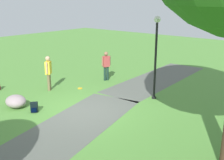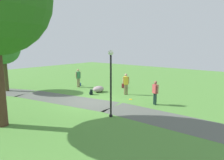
{
  "view_description": "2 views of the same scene",
  "coord_description": "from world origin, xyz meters",
  "px_view_note": "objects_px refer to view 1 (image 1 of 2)",
  "views": [
    {
      "loc": [
        7.3,
        7.53,
        4.35
      ],
      "look_at": [
        -0.19,
        1.29,
        1.49
      ],
      "focal_mm": 44.28,
      "sensor_mm": 36.0,
      "label": 1
    },
    {
      "loc": [
        -9.84,
        9.59,
        3.92
      ],
      "look_at": [
        -0.95,
        -1.22,
        1.48
      ],
      "focal_mm": 32.03,
      "sensor_mm": 36.0,
      "label": 2
    }
  ],
  "objects_px": {
    "passerby_on_path": "(48,71)",
    "frisbee_on_grass": "(80,88)",
    "lawn_boulder": "(16,101)",
    "man_near_boulder": "(106,64)",
    "lamp_post": "(156,49)",
    "backpack_by_boulder": "(34,107)"
  },
  "relations": [
    {
      "from": "lawn_boulder",
      "to": "frisbee_on_grass",
      "type": "relative_size",
      "value": 4.59
    },
    {
      "from": "passerby_on_path",
      "to": "frisbee_on_grass",
      "type": "distance_m",
      "value": 1.8
    },
    {
      "from": "passerby_on_path",
      "to": "frisbee_on_grass",
      "type": "xyz_separation_m",
      "value": [
        -1.13,
        0.99,
        -0.99
      ]
    },
    {
      "from": "lamp_post",
      "to": "man_near_boulder",
      "type": "relative_size",
      "value": 2.28
    },
    {
      "from": "lamp_post",
      "to": "lawn_boulder",
      "type": "xyz_separation_m",
      "value": [
        4.61,
        -3.88,
        -2.01
      ]
    },
    {
      "from": "passerby_on_path",
      "to": "frisbee_on_grass",
      "type": "bearing_deg",
      "value": 138.73
    },
    {
      "from": "lamp_post",
      "to": "man_near_boulder",
      "type": "bearing_deg",
      "value": -103.0
    },
    {
      "from": "lawn_boulder",
      "to": "man_near_boulder",
      "type": "height_order",
      "value": "man_near_boulder"
    },
    {
      "from": "lawn_boulder",
      "to": "passerby_on_path",
      "type": "xyz_separation_m",
      "value": [
        -2.33,
        -0.76,
        0.74
      ]
    },
    {
      "from": "lawn_boulder",
      "to": "frisbee_on_grass",
      "type": "distance_m",
      "value": 3.48
    },
    {
      "from": "passerby_on_path",
      "to": "frisbee_on_grass",
      "type": "height_order",
      "value": "passerby_on_path"
    },
    {
      "from": "lamp_post",
      "to": "passerby_on_path",
      "type": "bearing_deg",
      "value": -63.78
    },
    {
      "from": "man_near_boulder",
      "to": "passerby_on_path",
      "type": "distance_m",
      "value": 3.28
    },
    {
      "from": "lamp_post",
      "to": "lawn_boulder",
      "type": "height_order",
      "value": "lamp_post"
    },
    {
      "from": "lawn_boulder",
      "to": "man_near_boulder",
      "type": "xyz_separation_m",
      "value": [
        -5.44,
        0.28,
        0.67
      ]
    },
    {
      "from": "lawn_boulder",
      "to": "frisbee_on_grass",
      "type": "height_order",
      "value": "lawn_boulder"
    },
    {
      "from": "lawn_boulder",
      "to": "frisbee_on_grass",
      "type": "bearing_deg",
      "value": 176.11
    },
    {
      "from": "man_near_boulder",
      "to": "backpack_by_boulder",
      "type": "bearing_deg",
      "value": 8.06
    },
    {
      "from": "lamp_post",
      "to": "backpack_by_boulder",
      "type": "relative_size",
      "value": 9.21
    },
    {
      "from": "lamp_post",
      "to": "passerby_on_path",
      "type": "height_order",
      "value": "lamp_post"
    },
    {
      "from": "lawn_boulder",
      "to": "passerby_on_path",
      "type": "height_order",
      "value": "passerby_on_path"
    },
    {
      "from": "lamp_post",
      "to": "passerby_on_path",
      "type": "relative_size",
      "value": 2.15
    }
  ]
}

